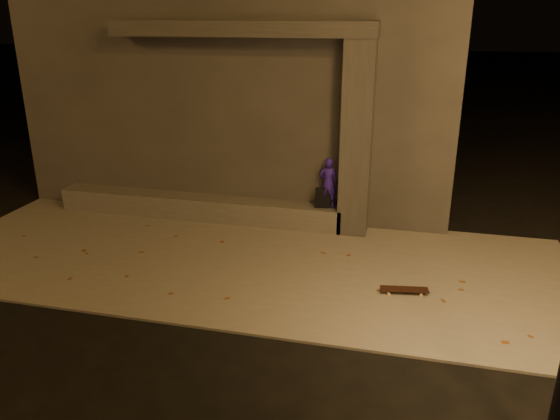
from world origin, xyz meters
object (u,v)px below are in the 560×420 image
(skateboarder, at_px, (328,183))
(column, at_px, (357,140))
(skateboard, at_px, (404,290))
(backpack, at_px, (323,200))

(skateboarder, bearing_deg, column, -179.05)
(skateboarder, xyz_separation_m, skateboard, (1.56, -2.34, -0.88))
(skateboard, bearing_deg, skateboarder, 114.66)
(column, relative_size, backpack, 8.66)
(column, height_order, backpack, column)
(skateboarder, relative_size, skateboard, 1.34)
(backpack, bearing_deg, skateboarder, -8.98)
(skateboarder, distance_m, skateboard, 2.94)
(backpack, height_order, skateboard, backpack)
(skateboarder, distance_m, backpack, 0.37)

